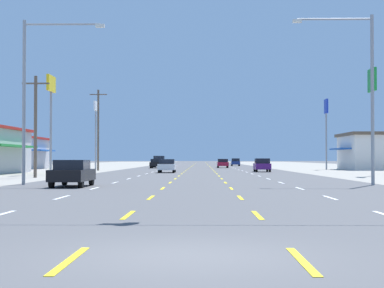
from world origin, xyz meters
TOP-DOWN VIEW (x-y plane):
  - ground_plane at (0.00, 66.00)m, footprint 572.00×572.00m
  - lane_markings at (0.00, 104.50)m, footprint 10.64×227.60m
  - signal_span_wire at (-0.68, 8.09)m, footprint 26.98×0.52m
  - sedan_far_left_nearest at (-6.81, 23.96)m, footprint 1.80×4.50m
  - sedan_inner_left_near at (-3.50, 57.45)m, footprint 1.80×4.50m
  - hatchback_far_right_mid at (7.14, 61.38)m, footprint 1.72×3.90m
  - sedan_far_left_midfar at (-6.93, 88.33)m, footprint 1.80×4.50m
  - sedan_inner_right_far at (3.69, 92.15)m, footprint 1.80×4.50m
  - suv_far_left_farther at (-7.07, 97.55)m, footprint 1.98×4.90m
  - hatchback_far_right_farthest at (7.15, 117.65)m, footprint 1.72×3.90m
  - pole_sign_left_row_1 at (-13.85, 48.02)m, footprint 0.24×2.71m
  - pole_sign_left_row_2 at (-15.03, 79.50)m, footprint 0.24×2.19m
  - pole_sign_right_row_1 at (15.11, 44.50)m, footprint 0.24×2.12m
  - pole_sign_right_row_2 at (17.14, 74.77)m, footprint 0.24×1.77m
  - streetlight_left_row_0 at (-9.62, 26.30)m, footprint 4.81×0.26m
  - streetlight_right_row_0 at (9.65, 26.30)m, footprint 4.70×0.26m
  - utility_pole_left_row_0 at (-13.06, 39.70)m, footprint 2.20×0.26m
  - utility_pole_left_row_1 at (-12.90, 68.92)m, footprint 2.20×0.26m

SIDE VIEW (x-z plane):
  - ground_plane at x=0.00m, z-range 0.00..0.00m
  - lane_markings at x=0.00m, z-range 0.00..0.01m
  - sedan_far_left_nearest at x=-6.81m, z-range 0.03..1.49m
  - sedan_inner_left_near at x=-3.50m, z-range 0.03..1.49m
  - sedan_far_left_midfar at x=-6.93m, z-range 0.03..1.49m
  - sedan_inner_right_far at x=3.69m, z-range 0.03..1.49m
  - hatchback_far_right_mid at x=7.14m, z-range 0.01..1.55m
  - hatchback_far_right_farthest at x=7.15m, z-range 0.01..1.55m
  - suv_far_left_farther at x=-7.07m, z-range 0.04..2.02m
  - utility_pole_left_row_0 at x=-13.06m, z-range 0.19..8.34m
  - signal_span_wire at x=-0.68m, z-range 0.65..9.32m
  - utility_pole_left_row_1 at x=-12.90m, z-range 0.20..10.47m
  - streetlight_left_row_0 at x=-9.62m, z-range 0.85..10.50m
  - streetlight_right_row_0 at x=9.65m, z-range 0.84..10.74m
  - pole_sign_right_row_2 at x=17.14m, z-range 2.33..11.91m
  - pole_sign_right_row_1 at x=15.11m, z-range 2.47..11.85m
  - pole_sign_left_row_1 at x=-13.85m, z-range 2.59..11.87m
  - pole_sign_left_row_2 at x=-15.03m, z-range 2.42..12.20m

